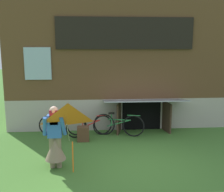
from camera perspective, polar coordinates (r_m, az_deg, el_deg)
The scene contains 8 objects.
ground_plane at distance 7.21m, azimuth 5.59°, elevation -14.27°, with size 60.00×60.00×0.00m, color #3D6B28.
log_house at distance 11.96m, azimuth 1.27°, elevation 9.11°, with size 8.42×6.04×5.44m.
person at distance 6.94m, azimuth -11.93°, elevation -9.55°, with size 0.61×0.52×1.58m.
kite at distance 6.20m, azimuth -9.20°, elevation -5.42°, with size 1.02×0.93×1.68m.
bicycle_green at distance 9.21m, azimuth 1.41°, elevation -6.09°, with size 1.70×0.51×0.80m.
bicycle_red at distance 9.19m, azimuth -4.80°, elevation -6.32°, with size 1.57×0.49×0.74m.
bicycle_yellow at distance 9.40m, azimuth -10.39°, elevation -6.06°, with size 1.64×0.19×0.75m.
wooden_crate at distance 8.82m, azimuth -6.10°, elevation -7.93°, with size 0.38×0.32×0.47m, color #4C331E.
Camera 1 is at (-1.18, -6.44, 3.02)m, focal length 43.26 mm.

